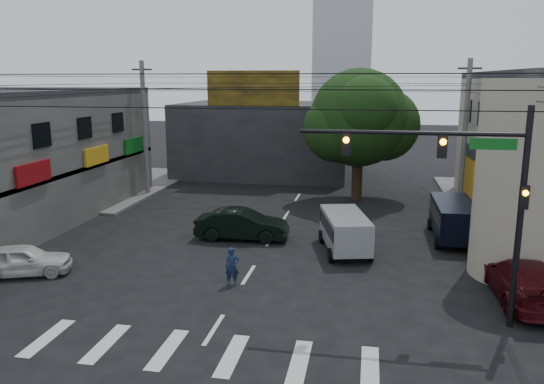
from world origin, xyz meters
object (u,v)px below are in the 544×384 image
(street_tree, at_px, (359,118))
(utility_pole_far_left, at_px, (145,129))
(utility_pole_far_right, at_px, (465,135))
(silver_minivan, at_px, (345,233))
(white_compact, at_px, (23,260))
(dark_sedan, at_px, (242,224))
(traffic_gantry, at_px, (467,181))
(navy_van, at_px, (453,221))
(maroon_sedan, at_px, (524,280))
(traffic_officer, at_px, (232,267))

(street_tree, distance_m, utility_pole_far_left, 14.56)
(utility_pole_far_right, bearing_deg, silver_minivan, -123.46)
(white_compact, bearing_deg, silver_minivan, -87.96)
(dark_sedan, height_order, white_compact, dark_sedan)
(traffic_gantry, relative_size, navy_van, 1.48)
(traffic_gantry, relative_size, maroon_sedan, 1.33)
(white_compact, height_order, navy_van, navy_van)
(utility_pole_far_left, distance_m, navy_van, 21.17)
(utility_pole_far_right, bearing_deg, utility_pole_far_left, 180.00)
(dark_sedan, relative_size, traffic_officer, 3.07)
(silver_minivan, distance_m, traffic_officer, 6.51)
(utility_pole_far_left, xyz_separation_m, dark_sedan, (9.05, -9.14, -3.83))
(silver_minivan, bearing_deg, utility_pole_far_right, -47.13)
(utility_pole_far_right, relative_size, traffic_officer, 5.99)
(maroon_sedan, distance_m, silver_minivan, 8.09)
(street_tree, xyz_separation_m, white_compact, (-13.18, -16.69, -4.82))
(white_compact, relative_size, silver_minivan, 0.92)
(white_compact, bearing_deg, utility_pole_far_left, -16.18)
(utility_pole_far_right, height_order, silver_minivan, utility_pole_far_right)
(utility_pole_far_right, height_order, dark_sedan, utility_pole_far_right)
(maroon_sedan, bearing_deg, dark_sedan, -26.87)
(dark_sedan, bearing_deg, traffic_officer, -172.29)
(white_compact, height_order, silver_minivan, silver_minivan)
(utility_pole_far_right, distance_m, navy_van, 8.28)
(white_compact, bearing_deg, utility_pole_far_right, -72.42)
(utility_pole_far_left, bearing_deg, maroon_sedan, -34.95)
(silver_minivan, height_order, traffic_officer, silver_minivan)
(navy_van, bearing_deg, traffic_officer, 130.12)
(utility_pole_far_right, distance_m, white_compact, 25.48)
(utility_pole_far_left, height_order, utility_pole_far_right, same)
(traffic_gantry, height_order, dark_sedan, traffic_gantry)
(utility_pole_far_left, xyz_separation_m, traffic_officer, (10.12, -15.21, -3.83))
(traffic_officer, bearing_deg, traffic_gantry, -30.63)
(dark_sedan, bearing_deg, utility_pole_far_left, 42.40)
(maroon_sedan, distance_m, navy_van, 7.52)
(traffic_gantry, bearing_deg, street_tree, 101.99)
(navy_van, height_order, traffic_officer, navy_van)
(silver_minivan, bearing_deg, utility_pole_far_left, 40.79)
(street_tree, bearing_deg, traffic_officer, -105.10)
(traffic_gantry, height_order, utility_pole_far_left, utility_pole_far_left)
(silver_minivan, bearing_deg, traffic_officer, 126.82)
(traffic_officer, bearing_deg, utility_pole_far_right, 36.12)
(utility_pole_far_left, xyz_separation_m, white_compact, (1.32, -15.69, -3.95))
(street_tree, bearing_deg, navy_van, -58.73)
(dark_sedan, bearing_deg, white_compact, 127.97)
(dark_sedan, height_order, traffic_officer, same)
(silver_minivan, bearing_deg, white_compact, 99.36)
(navy_van, bearing_deg, street_tree, 31.33)
(traffic_officer, bearing_deg, utility_pole_far_left, 105.32)
(traffic_gantry, xyz_separation_m, maroon_sedan, (2.68, 2.33, -4.05))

